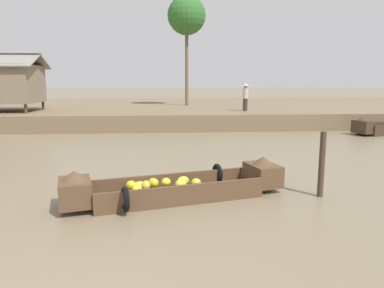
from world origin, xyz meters
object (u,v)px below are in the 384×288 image
(stilt_house_mid_left, at_px, (3,83))
(palm_tree_near, at_px, (187,16))
(banana_boat, at_px, (176,186))
(vendor_person, at_px, (245,96))
(mooring_post, at_px, (322,164))

(stilt_house_mid_left, height_order, palm_tree_near, palm_tree_near)
(palm_tree_near, bearing_deg, banana_boat, -94.26)
(banana_boat, distance_m, palm_tree_near, 20.26)
(palm_tree_near, relative_size, vendor_person, 4.73)
(stilt_house_mid_left, bearing_deg, mooring_post, -47.47)
(stilt_house_mid_left, distance_m, vendor_person, 14.46)
(stilt_house_mid_left, relative_size, mooring_post, 2.92)
(mooring_post, bearing_deg, vendor_person, 84.91)
(banana_boat, relative_size, mooring_post, 3.37)
(stilt_house_mid_left, distance_m, mooring_post, 19.62)
(vendor_person, bearing_deg, stilt_house_mid_left, 177.10)
(vendor_person, bearing_deg, mooring_post, -95.09)
(vendor_person, relative_size, mooring_post, 1.07)
(banana_boat, height_order, mooring_post, mooring_post)
(vendor_person, bearing_deg, banana_boat, -108.91)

